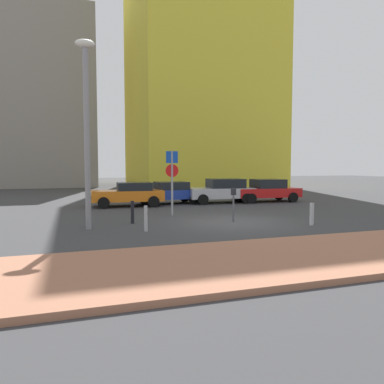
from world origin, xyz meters
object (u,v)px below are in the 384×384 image
at_px(traffic_bollard_near, 312,214).
at_px(traffic_bollard_mid, 146,219).
at_px(traffic_bollard_far, 132,212).
at_px(parked_car_silver, 222,190).
at_px(parked_car_red, 266,190).
at_px(parking_sign_post, 172,175).
at_px(parked_car_orange, 129,194).
at_px(street_lamp, 86,119).
at_px(parking_meter, 233,200).
at_px(parked_car_blue, 169,192).

relative_size(traffic_bollard_near, traffic_bollard_mid, 0.95).
bearing_deg(traffic_bollard_far, parked_car_silver, 44.24).
distance_m(parked_car_silver, parked_car_red, 3.07).
bearing_deg(parked_car_red, parking_sign_post, -149.14).
distance_m(parking_sign_post, traffic_bollard_near, 6.46).
bearing_deg(parking_sign_post, parked_car_red, 30.86).
relative_size(parked_car_orange, street_lamp, 0.61).
relative_size(parked_car_red, traffic_bollard_far, 4.77).
distance_m(parked_car_red, parking_sign_post, 8.96).
xyz_separation_m(parking_meter, traffic_bollard_near, (2.55, -1.78, -0.47)).
xyz_separation_m(parked_car_red, parking_meter, (-5.71, -7.20, 0.16)).
distance_m(parking_sign_post, traffic_bollard_mid, 4.46).
relative_size(parked_car_red, parking_meter, 3.11).
bearing_deg(traffic_bollard_near, parking_meter, 145.11).
distance_m(parked_car_orange, parking_sign_post, 4.96).
bearing_deg(parked_car_orange, traffic_bollard_near, -57.48).
distance_m(parked_car_red, street_lamp, 13.98).
distance_m(parked_car_blue, traffic_bollard_mid, 9.54).
height_order(parked_car_orange, parking_meter, parking_meter).
relative_size(parked_car_blue, traffic_bollard_mid, 4.51).
bearing_deg(street_lamp, parked_car_silver, 41.23).
distance_m(street_lamp, traffic_bollard_near, 9.28).
bearing_deg(traffic_bollard_far, parking_sign_post, 39.13).
bearing_deg(parked_car_silver, parked_car_red, -4.28).
distance_m(parked_car_blue, parked_car_silver, 3.35).
bearing_deg(parked_car_red, traffic_bollard_near, -109.36).
distance_m(traffic_bollard_near, traffic_bollard_far, 7.14).
bearing_deg(parked_car_silver, street_lamp, -138.77).
bearing_deg(parked_car_blue, traffic_bollard_far, -115.86).
relative_size(parked_car_silver, traffic_bollard_mid, 4.60).
bearing_deg(parked_car_blue, street_lamp, -123.15).
relative_size(parking_sign_post, street_lamp, 0.45).
distance_m(parking_meter, traffic_bollard_mid, 4.08).
height_order(parked_car_orange, traffic_bollard_mid, parked_car_orange).
relative_size(parking_sign_post, parking_meter, 2.17).
relative_size(parked_car_orange, parked_car_red, 0.95).
xyz_separation_m(parked_car_silver, parking_meter, (-2.64, -7.42, 0.12)).
height_order(parked_car_silver, parking_sign_post, parking_sign_post).
xyz_separation_m(parked_car_blue, street_lamp, (-5.15, -7.89, 3.31)).
height_order(parked_car_blue, parked_car_silver, parked_car_silver).
bearing_deg(parked_car_orange, traffic_bollard_far, -97.57).
distance_m(parked_car_silver, traffic_bollard_far, 9.37).
relative_size(parked_car_silver, parking_sign_post, 1.39).
xyz_separation_m(parked_car_blue, traffic_bollard_far, (-3.40, -7.00, -0.25)).
bearing_deg(parked_car_orange, parked_car_red, -0.51).
bearing_deg(parked_car_blue, parking_meter, -85.13).
bearing_deg(parked_car_silver, traffic_bollard_mid, -127.61).
xyz_separation_m(parked_car_red, parking_sign_post, (-7.63, -4.56, 1.16)).
height_order(parked_car_blue, street_lamp, street_lamp).
relative_size(parked_car_silver, parked_car_red, 0.97).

